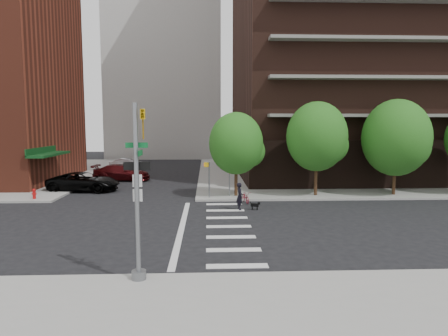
% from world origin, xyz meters
% --- Properties ---
extents(ground, '(120.00, 120.00, 0.00)m').
position_xyz_m(ground, '(0.00, 0.00, 0.00)').
color(ground, black).
rests_on(ground, ground).
extents(sidewalk_ne, '(39.00, 33.00, 0.15)m').
position_xyz_m(sidewalk_ne, '(20.50, 23.50, 0.07)').
color(sidewalk_ne, gray).
rests_on(sidewalk_ne, ground).
extents(crosswalk, '(3.85, 13.00, 0.01)m').
position_xyz_m(crosswalk, '(2.21, -0.00, 0.01)').
color(crosswalk, silver).
rests_on(crosswalk, ground).
extents(tree_a, '(4.00, 4.00, 5.90)m').
position_xyz_m(tree_a, '(4.00, 8.50, 4.04)').
color(tree_a, '#301E11').
rests_on(tree_a, sidewalk_ne).
extents(tree_b, '(4.50, 4.50, 6.65)m').
position_xyz_m(tree_b, '(10.00, 8.50, 4.54)').
color(tree_b, '#301E11').
rests_on(tree_b, sidewalk_ne).
extents(tree_c, '(5.00, 5.00, 6.80)m').
position_xyz_m(tree_c, '(16.00, 8.50, 4.45)').
color(tree_c, '#301E11').
rests_on(tree_c, sidewalk_ne).
extents(traffic_signal, '(0.90, 0.75, 6.00)m').
position_xyz_m(traffic_signal, '(-0.47, -7.49, 2.70)').
color(traffic_signal, slate).
rests_on(traffic_signal, sidewalk_s).
extents(pedestrian_signal, '(2.18, 0.67, 2.60)m').
position_xyz_m(pedestrian_signal, '(2.32, 7.92, 1.85)').
color(pedestrian_signal, slate).
rests_on(pedestrian_signal, sidewalk_ne).
extents(fire_hydrant, '(0.24, 0.24, 0.73)m').
position_xyz_m(fire_hydrant, '(-10.50, 7.80, 0.55)').
color(fire_hydrant, '#A50C0C').
rests_on(fire_hydrant, sidewalk_nw).
extents(parked_car_black, '(3.15, 5.89, 1.57)m').
position_xyz_m(parked_car_black, '(-8.20, 11.81, 0.79)').
color(parked_car_black, black).
rests_on(parked_car_black, ground).
extents(parked_car_maroon, '(2.60, 5.58, 1.58)m').
position_xyz_m(parked_car_maroon, '(-6.43, 17.92, 0.79)').
color(parked_car_maroon, '#470D0F').
rests_on(parked_car_maroon, ground).
extents(parked_car_silver, '(1.67, 4.32, 1.40)m').
position_xyz_m(parked_car_silver, '(-7.64, 27.24, 0.70)').
color(parked_car_silver, '#B9BBC2').
rests_on(parked_car_silver, ground).
extents(scooter, '(0.79, 1.60, 0.80)m').
position_xyz_m(scooter, '(4.53, 6.50, 0.40)').
color(scooter, maroon).
rests_on(scooter, ground).
extents(dog_walker, '(0.69, 0.50, 1.75)m').
position_xyz_m(dog_walker, '(3.93, 4.17, 0.88)').
color(dog_walker, black).
rests_on(dog_walker, ground).
extents(dog, '(0.60, 0.33, 0.51)m').
position_xyz_m(dog, '(4.92, 4.13, 0.32)').
color(dog, black).
rests_on(dog, ground).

